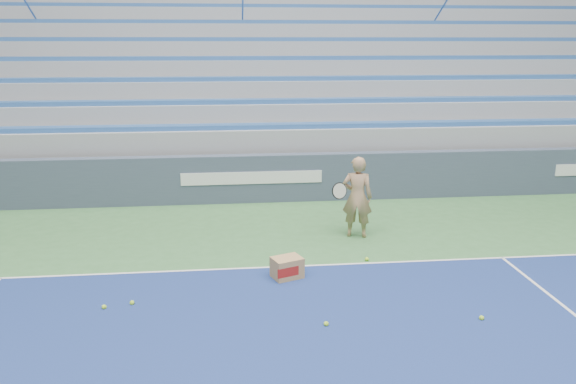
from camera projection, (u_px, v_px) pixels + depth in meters
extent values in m
cube|color=white|center=(263.00, 267.00, 9.20)|extent=(10.97, 0.05, 0.00)
cube|color=#3C485C|center=(252.00, 178.00, 12.90)|extent=(30.00, 0.30, 1.10)
cube|color=white|center=(252.00, 178.00, 12.73)|extent=(3.20, 0.02, 0.28)
cube|color=#909498|center=(245.00, 144.00, 17.27)|extent=(30.00, 8.50, 1.10)
cube|color=#909498|center=(245.00, 118.00, 17.06)|extent=(30.00, 8.50, 0.50)
cube|color=#2C59A0|center=(250.00, 126.00, 13.26)|extent=(29.60, 0.42, 0.11)
cube|color=#909498|center=(244.00, 100.00, 17.34)|extent=(30.00, 7.65, 0.50)
cube|color=#2C59A0|center=(248.00, 101.00, 13.95)|extent=(29.60, 0.42, 0.11)
cube|color=#909498|center=(243.00, 82.00, 17.62)|extent=(30.00, 6.80, 0.50)
cube|color=#2C59A0|center=(247.00, 79.00, 14.63)|extent=(29.60, 0.42, 0.11)
cube|color=#909498|center=(243.00, 66.00, 17.89)|extent=(30.00, 5.95, 0.50)
cube|color=#2C59A0|center=(245.00, 58.00, 15.32)|extent=(29.60, 0.42, 0.11)
cube|color=#909498|center=(242.00, 49.00, 18.17)|extent=(30.00, 5.10, 0.50)
cube|color=#2C59A0|center=(244.00, 39.00, 16.00)|extent=(29.60, 0.42, 0.11)
cube|color=#909498|center=(241.00, 33.00, 18.45)|extent=(30.00, 4.25, 0.50)
cube|color=#2C59A0|center=(243.00, 22.00, 16.69)|extent=(29.60, 0.42, 0.11)
cube|color=#909498|center=(241.00, 18.00, 18.73)|extent=(30.00, 3.40, 0.50)
cube|color=#2C59A0|center=(242.00, 6.00, 17.38)|extent=(29.60, 0.42, 0.11)
cube|color=#909498|center=(240.00, 3.00, 19.01)|extent=(30.00, 2.55, 0.50)
cube|color=#909498|center=(240.00, 40.00, 20.83)|extent=(31.00, 0.40, 7.30)
cylinder|color=#3162AE|center=(27.00, 4.00, 15.61)|extent=(0.05, 8.53, 5.04)
cylinder|color=#3162AE|center=(243.00, 5.00, 16.21)|extent=(0.05, 8.53, 5.04)
cylinder|color=#3162AE|center=(443.00, 7.00, 16.82)|extent=(0.05, 8.53, 5.04)
imported|color=tan|center=(357.00, 197.00, 10.52)|extent=(0.65, 0.52, 1.55)
cylinder|color=black|center=(342.00, 192.00, 10.20)|extent=(0.12, 0.27, 0.08)
cylinder|color=beige|center=(339.00, 191.00, 9.89)|extent=(0.29, 0.16, 0.28)
torus|color=black|center=(339.00, 191.00, 9.89)|extent=(0.31, 0.18, 0.30)
cube|color=tan|center=(287.00, 268.00, 8.79)|extent=(0.54, 0.48, 0.34)
cube|color=#B21E19|center=(288.00, 272.00, 8.62)|extent=(0.34, 0.14, 0.15)
sphere|color=#B6EB30|center=(482.00, 318.00, 7.48)|extent=(0.07, 0.07, 0.07)
sphere|color=#B6EB30|center=(367.00, 259.00, 9.50)|extent=(0.07, 0.07, 0.07)
sphere|color=#B6EB30|center=(132.00, 303.00, 7.91)|extent=(0.07, 0.07, 0.07)
sphere|color=#B6EB30|center=(104.00, 307.00, 7.78)|extent=(0.07, 0.07, 0.07)
sphere|color=#B6EB30|center=(326.00, 324.00, 7.32)|extent=(0.07, 0.07, 0.07)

